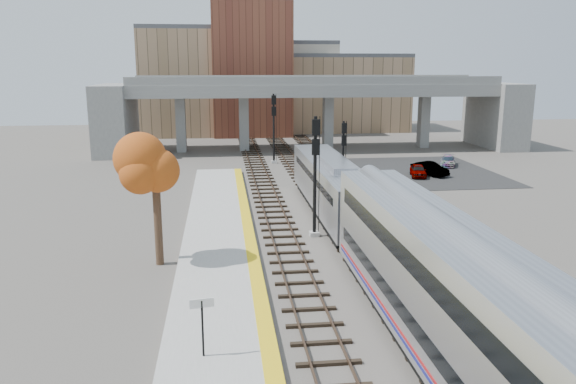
{
  "coord_description": "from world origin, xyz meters",
  "views": [
    {
      "loc": [
        -6.96,
        -27.47,
        10.93
      ],
      "look_at": [
        -2.56,
        9.24,
        2.5
      ],
      "focal_mm": 35.0,
      "sensor_mm": 36.0,
      "label": 1
    }
  ],
  "objects_px": {
    "signal_mast_near": "(315,176)",
    "car_a": "(418,171)",
    "car_b": "(430,169)",
    "locomotive": "(331,185)",
    "signal_mast_far": "(274,128)",
    "coach": "(459,307)",
    "tree": "(155,166)",
    "signal_mast_mid": "(343,162)",
    "car_c": "(448,161)"
  },
  "relations": [
    {
      "from": "coach",
      "to": "car_b",
      "type": "bearing_deg",
      "value": 70.6
    },
    {
      "from": "signal_mast_near",
      "to": "car_c",
      "type": "height_order",
      "value": "signal_mast_near"
    },
    {
      "from": "signal_mast_near",
      "to": "car_a",
      "type": "bearing_deg",
      "value": 53.6
    },
    {
      "from": "coach",
      "to": "car_b",
      "type": "height_order",
      "value": "coach"
    },
    {
      "from": "signal_mast_mid",
      "to": "car_c",
      "type": "bearing_deg",
      "value": 42.23
    },
    {
      "from": "coach",
      "to": "tree",
      "type": "distance_m",
      "value": 17.87
    },
    {
      "from": "car_a",
      "to": "car_c",
      "type": "bearing_deg",
      "value": 59.58
    },
    {
      "from": "coach",
      "to": "car_b",
      "type": "distance_m",
      "value": 38.46
    },
    {
      "from": "car_b",
      "to": "coach",
      "type": "bearing_deg",
      "value": -137.78
    },
    {
      "from": "signal_mast_mid",
      "to": "tree",
      "type": "distance_m",
      "value": 19.96
    },
    {
      "from": "signal_mast_far",
      "to": "coach",
      "type": "bearing_deg",
      "value": -87.34
    },
    {
      "from": "signal_mast_far",
      "to": "car_c",
      "type": "distance_m",
      "value": 19.52
    },
    {
      "from": "car_a",
      "to": "car_b",
      "type": "height_order",
      "value": "car_b"
    },
    {
      "from": "locomotive",
      "to": "coach",
      "type": "distance_m",
      "value": 22.61
    },
    {
      "from": "locomotive",
      "to": "car_b",
      "type": "relative_size",
      "value": 4.7
    },
    {
      "from": "car_c",
      "to": "signal_mast_near",
      "type": "bearing_deg",
      "value": -105.22
    },
    {
      "from": "signal_mast_mid",
      "to": "car_c",
      "type": "xyz_separation_m",
      "value": [
        14.68,
        13.32,
        -2.48
      ]
    },
    {
      "from": "coach",
      "to": "signal_mast_near",
      "type": "distance_m",
      "value": 17.59
    },
    {
      "from": "coach",
      "to": "signal_mast_mid",
      "type": "relative_size",
      "value": 3.89
    },
    {
      "from": "locomotive",
      "to": "signal_mast_far",
      "type": "xyz_separation_m",
      "value": [
        -2.1,
        22.62,
        1.7
      ]
    },
    {
      "from": "signal_mast_mid",
      "to": "tree",
      "type": "bearing_deg",
      "value": -133.16
    },
    {
      "from": "locomotive",
      "to": "signal_mast_far",
      "type": "height_order",
      "value": "signal_mast_far"
    },
    {
      "from": "car_b",
      "to": "car_c",
      "type": "xyz_separation_m",
      "value": [
        3.92,
        4.89,
        -0.13
      ]
    },
    {
      "from": "car_b",
      "to": "signal_mast_far",
      "type": "bearing_deg",
      "value": 120.41
    },
    {
      "from": "tree",
      "to": "car_b",
      "type": "relative_size",
      "value": 1.85
    },
    {
      "from": "tree",
      "to": "car_a",
      "type": "relative_size",
      "value": 2.1
    },
    {
      "from": "car_a",
      "to": "signal_mast_mid",
      "type": "bearing_deg",
      "value": -126.01
    },
    {
      "from": "signal_mast_near",
      "to": "car_a",
      "type": "relative_size",
      "value": 2.18
    },
    {
      "from": "tree",
      "to": "car_a",
      "type": "bearing_deg",
      "value": 44.26
    },
    {
      "from": "signal_mast_mid",
      "to": "car_a",
      "type": "bearing_deg",
      "value": 40.08
    },
    {
      "from": "coach",
      "to": "signal_mast_far",
      "type": "bearing_deg",
      "value": 92.66
    },
    {
      "from": "car_b",
      "to": "car_c",
      "type": "relative_size",
      "value": 1.09
    },
    {
      "from": "signal_mast_near",
      "to": "car_b",
      "type": "distance_m",
      "value": 24.18
    },
    {
      "from": "locomotive",
      "to": "signal_mast_far",
      "type": "distance_m",
      "value": 22.78
    },
    {
      "from": "tree",
      "to": "locomotive",
      "type": "bearing_deg",
      "value": 38.72
    },
    {
      "from": "tree",
      "to": "signal_mast_mid",
      "type": "bearing_deg",
      "value": 46.84
    },
    {
      "from": "signal_mast_near",
      "to": "tree",
      "type": "bearing_deg",
      "value": -156.67
    },
    {
      "from": "tree",
      "to": "car_b",
      "type": "bearing_deg",
      "value": 43.26
    },
    {
      "from": "car_a",
      "to": "car_b",
      "type": "bearing_deg",
      "value": 35.68
    },
    {
      "from": "locomotive",
      "to": "tree",
      "type": "relative_size",
      "value": 2.54
    },
    {
      "from": "signal_mast_near",
      "to": "locomotive",
      "type": "bearing_deg",
      "value": 67.93
    },
    {
      "from": "locomotive",
      "to": "car_a",
      "type": "relative_size",
      "value": 5.33
    },
    {
      "from": "signal_mast_far",
      "to": "tree",
      "type": "bearing_deg",
      "value": -106.51
    },
    {
      "from": "car_c",
      "to": "car_b",
      "type": "bearing_deg",
      "value": -105.51
    },
    {
      "from": "car_a",
      "to": "car_c",
      "type": "height_order",
      "value": "car_a"
    },
    {
      "from": "locomotive",
      "to": "tree",
      "type": "height_order",
      "value": "tree"
    },
    {
      "from": "locomotive",
      "to": "car_c",
      "type": "height_order",
      "value": "locomotive"
    },
    {
      "from": "locomotive",
      "to": "car_c",
      "type": "distance_m",
      "value": 24.97
    },
    {
      "from": "car_b",
      "to": "tree",
      "type": "bearing_deg",
      "value": -165.11
    },
    {
      "from": "signal_mast_far",
      "to": "car_a",
      "type": "xyz_separation_m",
      "value": [
        13.44,
        -9.57,
        -3.33
      ]
    }
  ]
}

